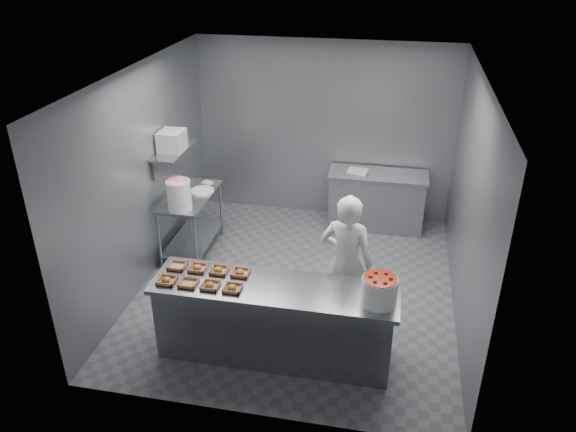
{
  "coord_description": "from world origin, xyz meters",
  "views": [
    {
      "loc": [
        1.1,
        -6.09,
        4.22
      ],
      "look_at": [
        -0.08,
        -0.2,
        1.13
      ],
      "focal_mm": 35.0,
      "sensor_mm": 36.0,
      "label": 1
    }
  ],
  "objects_px": {
    "back_counter": "(376,200)",
    "strawberry_tub": "(379,290)",
    "service_counter": "(275,321)",
    "tray_1": "(189,283)",
    "worker": "(346,262)",
    "tray_4": "(177,266)",
    "tray_5": "(198,268)",
    "appliance": "(172,141)",
    "tray_2": "(210,285)",
    "tray_0": "(167,280)",
    "tray_7": "(240,272)",
    "tray_3": "(232,288)",
    "tray_6": "(219,270)",
    "glaze_bucket": "(179,194)",
    "prep_table": "(191,215)"
  },
  "relations": [
    {
      "from": "back_counter",
      "to": "tray_7",
      "type": "height_order",
      "value": "tray_7"
    },
    {
      "from": "tray_1",
      "to": "worker",
      "type": "bearing_deg",
      "value": 29.2
    },
    {
      "from": "prep_table",
      "to": "tray_3",
      "type": "relative_size",
      "value": 6.4
    },
    {
      "from": "tray_2",
      "to": "tray_5",
      "type": "xyz_separation_m",
      "value": [
        -0.24,
        0.3,
        0.0
      ]
    },
    {
      "from": "tray_5",
      "to": "tray_4",
      "type": "bearing_deg",
      "value": 180.0
    },
    {
      "from": "tray_1",
      "to": "appliance",
      "type": "distance_m",
      "value": 2.41
    },
    {
      "from": "tray_0",
      "to": "strawberry_tub",
      "type": "height_order",
      "value": "strawberry_tub"
    },
    {
      "from": "tray_3",
      "to": "tray_4",
      "type": "xyz_separation_m",
      "value": [
        -0.72,
        0.3,
        -0.0
      ]
    },
    {
      "from": "tray_1",
      "to": "tray_7",
      "type": "relative_size",
      "value": 1.0
    },
    {
      "from": "prep_table",
      "to": "tray_7",
      "type": "xyz_separation_m",
      "value": [
        1.24,
        -1.8,
        0.33
      ]
    },
    {
      "from": "tray_7",
      "to": "tray_6",
      "type": "bearing_deg",
      "value": 180.0
    },
    {
      "from": "service_counter",
      "to": "tray_1",
      "type": "relative_size",
      "value": 13.88
    },
    {
      "from": "service_counter",
      "to": "appliance",
      "type": "distance_m",
      "value": 2.93
    },
    {
      "from": "service_counter",
      "to": "strawberry_tub",
      "type": "xyz_separation_m",
      "value": [
        1.08,
        -0.08,
        0.6
      ]
    },
    {
      "from": "tray_2",
      "to": "prep_table",
      "type": "bearing_deg",
      "value": 115.53
    },
    {
      "from": "tray_4",
      "to": "service_counter",
      "type": "bearing_deg",
      "value": -7.53
    },
    {
      "from": "prep_table",
      "to": "worker",
      "type": "xyz_separation_m",
      "value": [
        2.33,
        -1.22,
        0.24
      ]
    },
    {
      "from": "tray_0",
      "to": "tray_3",
      "type": "distance_m",
      "value": 0.72
    },
    {
      "from": "tray_4",
      "to": "prep_table",
      "type": "bearing_deg",
      "value": 106.26
    },
    {
      "from": "appliance",
      "to": "glaze_bucket",
      "type": "bearing_deg",
      "value": -63.45
    },
    {
      "from": "service_counter",
      "to": "back_counter",
      "type": "bearing_deg",
      "value": 74.52
    },
    {
      "from": "appliance",
      "to": "service_counter",
      "type": "bearing_deg",
      "value": -46.65
    },
    {
      "from": "service_counter",
      "to": "strawberry_tub",
      "type": "height_order",
      "value": "strawberry_tub"
    },
    {
      "from": "service_counter",
      "to": "prep_table",
      "type": "xyz_separation_m",
      "value": [
        -1.65,
        1.95,
        0.14
      ]
    },
    {
      "from": "service_counter",
      "to": "tray_3",
      "type": "relative_size",
      "value": 13.88
    },
    {
      "from": "worker",
      "to": "tray_4",
      "type": "bearing_deg",
      "value": 28.49
    },
    {
      "from": "tray_6",
      "to": "tray_1",
      "type": "bearing_deg",
      "value": -128.58
    },
    {
      "from": "back_counter",
      "to": "tray_2",
      "type": "height_order",
      "value": "tray_2"
    },
    {
      "from": "back_counter",
      "to": "strawberry_tub",
      "type": "distance_m",
      "value": 3.39
    },
    {
      "from": "tray_0",
      "to": "tray_5",
      "type": "relative_size",
      "value": 1.0
    },
    {
      "from": "strawberry_tub",
      "to": "service_counter",
      "type": "bearing_deg",
      "value": 175.73
    },
    {
      "from": "strawberry_tub",
      "to": "tray_3",
      "type": "bearing_deg",
      "value": -177.39
    },
    {
      "from": "prep_table",
      "to": "tray_5",
      "type": "bearing_deg",
      "value": -67.06
    },
    {
      "from": "strawberry_tub",
      "to": "tray_5",
      "type": "bearing_deg",
      "value": 173.36
    },
    {
      "from": "service_counter",
      "to": "glaze_bucket",
      "type": "bearing_deg",
      "value": 136.74
    },
    {
      "from": "appliance",
      "to": "prep_table",
      "type": "bearing_deg",
      "value": 8.03
    },
    {
      "from": "service_counter",
      "to": "back_counter",
      "type": "relative_size",
      "value": 1.73
    },
    {
      "from": "tray_0",
      "to": "tray_1",
      "type": "xyz_separation_m",
      "value": [
        0.24,
        0.0,
        -0.0
      ]
    },
    {
      "from": "tray_2",
      "to": "strawberry_tub",
      "type": "distance_m",
      "value": 1.73
    },
    {
      "from": "tray_6",
      "to": "strawberry_tub",
      "type": "distance_m",
      "value": 1.75
    },
    {
      "from": "prep_table",
      "to": "tray_0",
      "type": "bearing_deg",
      "value": -76.02
    },
    {
      "from": "tray_1",
      "to": "glaze_bucket",
      "type": "height_order",
      "value": "glaze_bucket"
    },
    {
      "from": "tray_6",
      "to": "tray_7",
      "type": "bearing_deg",
      "value": 0.0
    },
    {
      "from": "tray_3",
      "to": "strawberry_tub",
      "type": "relative_size",
      "value": 0.53
    },
    {
      "from": "strawberry_tub",
      "to": "tray_2",
      "type": "bearing_deg",
      "value": -177.75
    },
    {
      "from": "tray_2",
      "to": "glaze_bucket",
      "type": "bearing_deg",
      "value": 120.15
    },
    {
      "from": "tray_7",
      "to": "worker",
      "type": "bearing_deg",
      "value": 27.97
    },
    {
      "from": "tray_3",
      "to": "appliance",
      "type": "xyz_separation_m",
      "value": [
        -1.41,
        2.07,
        0.78
      ]
    },
    {
      "from": "tray_2",
      "to": "tray_6",
      "type": "xyz_separation_m",
      "value": [
        0.0,
        0.3,
        0.0
      ]
    },
    {
      "from": "tray_6",
      "to": "service_counter",
      "type": "bearing_deg",
      "value": -12.92
    }
  ]
}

